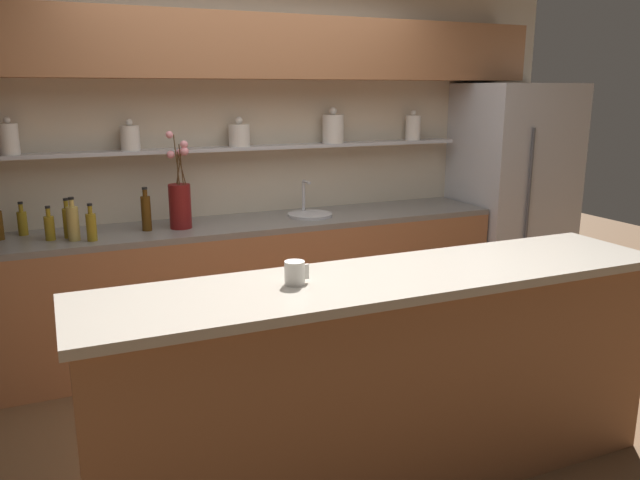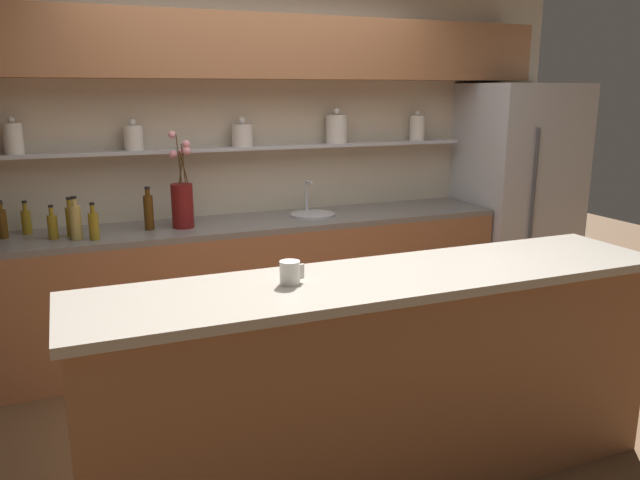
% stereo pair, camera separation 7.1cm
% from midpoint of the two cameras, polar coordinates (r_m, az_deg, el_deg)
% --- Properties ---
extents(ground_plane, '(12.00, 12.00, 0.00)m').
position_cam_midpoint_polar(ground_plane, '(3.62, 0.81, -16.41)').
color(ground_plane, brown).
extents(back_wall_unit, '(5.20, 0.44, 2.60)m').
position_cam_midpoint_polar(back_wall_unit, '(4.58, -7.24, 10.22)').
color(back_wall_unit, beige).
rests_on(back_wall_unit, ground_plane).
extents(back_counter_unit, '(3.65, 0.62, 0.92)m').
position_cam_midpoint_polar(back_counter_unit, '(4.47, -6.91, -4.08)').
color(back_counter_unit, '#99603D').
rests_on(back_counter_unit, ground_plane).
extents(island_counter, '(2.72, 0.61, 1.02)m').
position_cam_midpoint_polar(island_counter, '(2.94, 5.48, -12.66)').
color(island_counter, '#99603D').
rests_on(island_counter, ground_plane).
extents(refrigerator, '(0.85, 0.73, 1.86)m').
position_cam_midpoint_polar(refrigerator, '(5.41, 16.73, 3.65)').
color(refrigerator, '#B7B7BC').
rests_on(refrigerator, ground_plane).
extents(flower_vase, '(0.14, 0.17, 0.64)m').
position_cam_midpoint_polar(flower_vase, '(4.19, -13.16, 3.53)').
color(flower_vase, maroon).
rests_on(flower_vase, back_counter_unit).
extents(sink_fixture, '(0.32, 0.32, 0.25)m').
position_cam_midpoint_polar(sink_fixture, '(4.51, -1.42, 2.49)').
color(sink_fixture, '#B7B7BC').
rests_on(sink_fixture, back_counter_unit).
extents(bottle_oil_0, '(0.06, 0.06, 0.23)m').
position_cam_midpoint_polar(bottle_oil_0, '(4.01, -20.65, 1.20)').
color(bottle_oil_0, olive).
rests_on(bottle_oil_0, back_counter_unit).
extents(bottle_spirit_1, '(0.07, 0.07, 0.27)m').
position_cam_midpoint_polar(bottle_spirit_1, '(4.05, -22.11, 1.48)').
color(bottle_spirit_1, tan).
rests_on(bottle_spirit_1, back_counter_unit).
extents(bottle_oil_2, '(0.06, 0.06, 0.21)m').
position_cam_midpoint_polar(bottle_oil_2, '(4.12, -23.95, 1.10)').
color(bottle_oil_2, olive).
rests_on(bottle_oil_2, back_counter_unit).
extents(bottle_oil_4, '(0.06, 0.06, 0.21)m').
position_cam_midpoint_polar(bottle_oil_4, '(4.34, -25.99, 1.48)').
color(bottle_oil_4, olive).
rests_on(bottle_oil_4, back_counter_unit).
extents(bottle_spirit_5, '(0.06, 0.06, 0.28)m').
position_cam_midpoint_polar(bottle_spirit_5, '(4.18, -16.08, 2.46)').
color(bottle_spirit_5, '#4C2D0C').
rests_on(bottle_spirit_5, back_counter_unit).
extents(bottle_oil_7, '(0.05, 0.05, 0.25)m').
position_cam_midpoint_polar(bottle_oil_7, '(4.14, -22.54, 1.57)').
color(bottle_oil_7, olive).
rests_on(bottle_oil_7, back_counter_unit).
extents(coffee_mug, '(0.11, 0.09, 0.10)m').
position_cam_midpoint_polar(coffee_mug, '(2.59, -3.10, -3.01)').
color(coffee_mug, silver).
rests_on(coffee_mug, island_counter).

